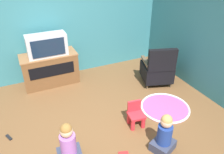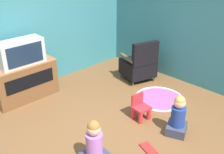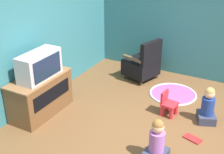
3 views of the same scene
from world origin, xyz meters
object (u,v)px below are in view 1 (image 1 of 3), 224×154
object	(u,v)px
television	(47,45)
black_armchair	(157,69)
tv_cabinet	(50,68)
child_watching_center	(164,135)
remote_control	(9,137)
child_watching_left	(68,145)
yellow_kid_chair	(136,116)

from	to	relation	value
television	black_armchair	xyz separation A→B (m)	(2.11, -0.96, -0.57)
tv_cabinet	child_watching_center	world-z (taller)	tv_cabinet
black_armchair	child_watching_center	bearing A→B (deg)	75.93
black_armchair	child_watching_center	size ratio (longest dim) A/B	1.41
child_watching_center	remote_control	distance (m)	2.42
tv_cabinet	remote_control	distance (m)	1.75
child_watching_left	television	bearing A→B (deg)	89.99
tv_cabinet	remote_control	size ratio (longest dim) A/B	7.54
television	black_armchair	distance (m)	2.39
child_watching_left	child_watching_center	size ratio (longest dim) A/B	1.02
television	child_watching_center	distance (m)	2.87
tv_cabinet	child_watching_left	bearing A→B (deg)	-95.25
television	child_watching_left	size ratio (longest dim) A/B	1.22
tv_cabinet	yellow_kid_chair	xyz separation A→B (m)	(1.00, -1.98, -0.18)
television	child_watching_left	distance (m)	2.27
television	black_armchair	world-z (taller)	television
child_watching_center	remote_control	world-z (taller)	child_watching_center
television	remote_control	bearing A→B (deg)	-125.67
tv_cabinet	child_watching_center	size ratio (longest dim) A/B	1.83
television	child_watching_center	size ratio (longest dim) A/B	1.24
television	child_watching_center	bearing A→B (deg)	-66.85
tv_cabinet	yellow_kid_chair	distance (m)	2.23
yellow_kid_chair	child_watching_left	bearing A→B (deg)	-161.43
tv_cabinet	black_armchair	world-z (taller)	black_armchair
television	remote_control	size ratio (longest dim) A/B	5.13
child_watching_center	black_armchair	bearing A→B (deg)	34.84
yellow_kid_chair	tv_cabinet	bearing A→B (deg)	124.06
remote_control	yellow_kid_chair	bearing A→B (deg)	-130.06
tv_cabinet	black_armchair	distance (m)	2.34
child_watching_left	remote_control	bearing A→B (deg)	138.90
yellow_kid_chair	black_armchair	bearing A→B (deg)	48.59
yellow_kid_chair	child_watching_left	distance (m)	1.24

